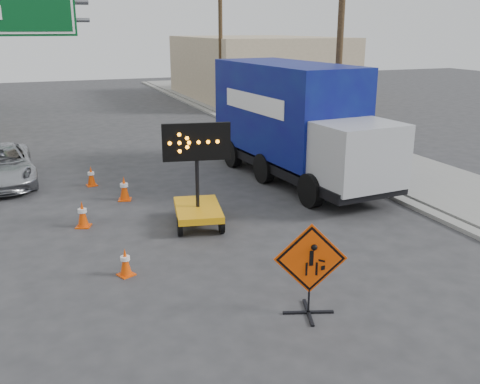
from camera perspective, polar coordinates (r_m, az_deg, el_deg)
ground at (r=10.69m, az=0.37°, el=-12.50°), size 100.00×100.00×0.00m
curb_right at (r=26.44m, az=2.87°, el=5.74°), size 0.40×60.00×0.12m
sidewalk_right at (r=27.44m, az=7.28°, el=6.08°), size 4.00×60.00×0.15m
building_right_far at (r=42.09m, az=1.77°, el=13.10°), size 10.00×14.00×4.60m
utility_pole_near at (r=21.87m, az=10.60°, el=15.30°), size 1.80×0.26×9.00m
utility_pole_far at (r=34.58m, az=-2.09°, el=16.16°), size 1.80×0.26×9.00m
construction_sign at (r=10.23m, az=7.49°, el=-7.98°), size 1.33×0.96×1.85m
arrow_board at (r=14.79m, az=-4.53°, el=-1.18°), size 1.81×2.22×2.89m
pickup_truck at (r=20.54m, az=-24.24°, el=2.62°), size 2.49×4.90×1.33m
box_truck at (r=19.17m, az=5.93°, el=6.75°), size 3.32×8.80×4.09m
cone_a at (r=12.19m, az=-12.13°, el=-7.29°), size 0.43×0.43×0.65m
cone_b at (r=15.34m, az=-16.45°, el=-2.27°), size 0.49×0.49×0.75m
cone_c at (r=17.39m, az=-12.25°, el=0.39°), size 0.48×0.48×0.78m
cone_d at (r=19.27m, az=-15.59°, el=1.66°), size 0.39×0.39×0.69m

